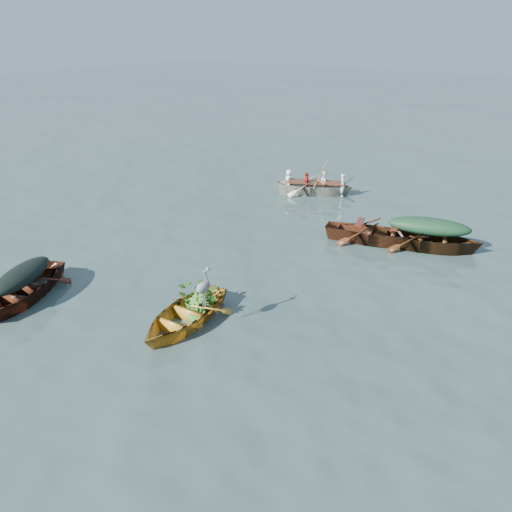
% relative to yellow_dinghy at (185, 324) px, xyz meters
% --- Properties ---
extents(ground, '(140.00, 140.00, 0.00)m').
position_rel_yellow_dinghy_xyz_m(ground, '(0.60, 1.98, 0.00)').
color(ground, '#384E4B').
rests_on(ground, ground).
extents(yellow_dinghy, '(1.97, 3.61, 0.94)m').
position_rel_yellow_dinghy_xyz_m(yellow_dinghy, '(0.00, 0.00, 0.00)').
color(yellow_dinghy, gold).
rests_on(yellow_dinghy, ground).
extents(dark_covered_boat, '(3.02, 4.04, 0.96)m').
position_rel_yellow_dinghy_xyz_m(dark_covered_boat, '(-4.02, -1.58, 0.00)').
color(dark_covered_boat, '#44220F').
rests_on(dark_covered_boat, ground).
extents(green_tarp_boat, '(4.64, 2.73, 1.04)m').
position_rel_yellow_dinghy_xyz_m(green_tarp_boat, '(2.84, 7.58, 0.00)').
color(green_tarp_boat, '#41270F').
rests_on(green_tarp_boat, ground).
extents(open_wooden_boat, '(4.65, 2.64, 1.04)m').
position_rel_yellow_dinghy_xyz_m(open_wooden_boat, '(1.39, 7.09, 0.00)').
color(open_wooden_boat, maroon).
rests_on(open_wooden_boat, ground).
extents(rowed_boat, '(4.39, 3.13, 1.02)m').
position_rel_yellow_dinghy_xyz_m(rowed_boat, '(-2.77, 10.20, 0.00)').
color(rowed_boat, silver).
rests_on(rowed_boat, ground).
extents(dark_tarp_cover, '(1.66, 2.22, 0.40)m').
position_rel_yellow_dinghy_xyz_m(dark_tarp_cover, '(-4.02, -1.58, 0.68)').
color(dark_tarp_cover, black).
rests_on(dark_tarp_cover, dark_covered_boat).
extents(green_tarp_cover, '(2.55, 1.50, 0.52)m').
position_rel_yellow_dinghy_xyz_m(green_tarp_cover, '(2.84, 7.58, 0.78)').
color(green_tarp_cover, '#16371B').
rests_on(green_tarp_cover, green_tarp_boat).
extents(thwart_benches, '(2.37, 1.45, 0.04)m').
position_rel_yellow_dinghy_xyz_m(thwart_benches, '(1.39, 7.09, 0.54)').
color(thwart_benches, '#4B1911').
rests_on(thwart_benches, open_wooden_boat).
extents(heron, '(0.34, 0.44, 0.92)m').
position_rel_yellow_dinghy_xyz_m(heron, '(0.54, 0.13, 0.93)').
color(heron, gray).
rests_on(heron, yellow_dinghy).
extents(dinghy_weeds, '(0.82, 0.99, 0.60)m').
position_rel_yellow_dinghy_xyz_m(dinghy_weeds, '(-0.05, 0.55, 0.77)').
color(dinghy_weeds, '#2A661A').
rests_on(dinghy_weeds, yellow_dinghy).
extents(rowers, '(3.19, 2.42, 0.76)m').
position_rel_yellow_dinghy_xyz_m(rowers, '(-2.77, 10.20, 0.89)').
color(rowers, silver).
rests_on(rowers, rowed_boat).
extents(oars, '(1.74, 2.58, 0.06)m').
position_rel_yellow_dinghy_xyz_m(oars, '(-2.77, 10.20, 0.54)').
color(oars, '#A7623F').
rests_on(oars, rowed_boat).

